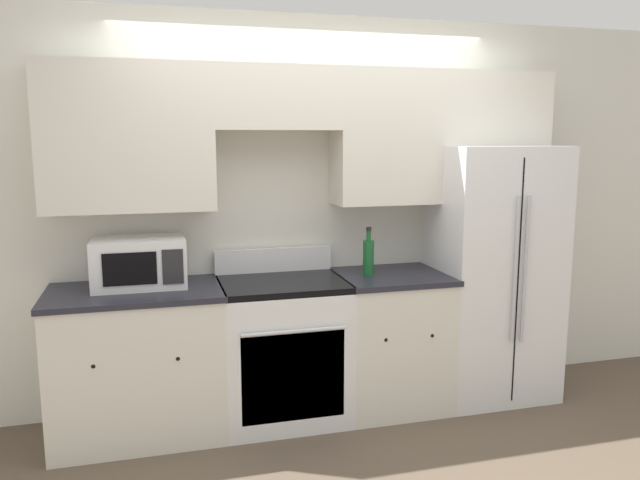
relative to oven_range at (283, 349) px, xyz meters
name	(u,v)px	position (x,y,z in m)	size (l,w,h in m)	color
ground_plane	(333,433)	(0.25, -0.31, -0.46)	(12.00, 12.00, 0.00)	brown
wall_back	(311,182)	(0.26, 0.27, 1.05)	(8.00, 0.39, 2.60)	silver
lower_cabinets_left	(138,363)	(-0.90, 0.00, 0.00)	(1.03, 0.64, 0.91)	silver
lower_cabinets_right	(391,340)	(0.74, 0.00, 0.00)	(0.72, 0.64, 0.91)	silver
oven_range	(283,349)	(0.00, 0.00, 0.00)	(0.79, 0.65, 1.07)	white
refrigerator	(490,272)	(1.49, 0.03, 0.41)	(0.81, 0.72, 1.75)	white
microwave	(139,262)	(-0.86, 0.09, 0.60)	(0.55, 0.38, 0.29)	white
bottle	(368,256)	(0.58, 0.01, 0.58)	(0.07, 0.07, 0.32)	#195928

